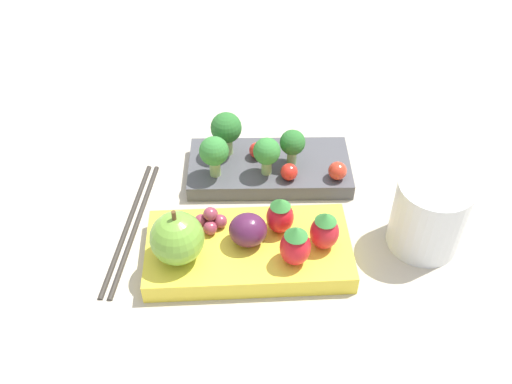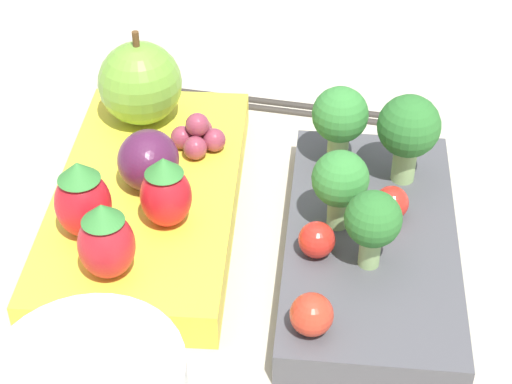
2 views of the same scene
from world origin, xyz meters
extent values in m
plane|color=#BCB29E|center=(0.00, 0.00, 0.00)|extent=(4.00, 4.00, 0.00)
cube|color=#4C4C51|center=(0.01, 0.07, 0.01)|extent=(0.20, 0.10, 0.02)
cube|color=yellow|center=(-0.01, -0.07, 0.01)|extent=(0.23, 0.12, 0.02)
cylinder|color=#93B770|center=(0.04, 0.07, 0.03)|extent=(0.01, 0.01, 0.02)
sphere|color=#2D702D|center=(0.04, 0.07, 0.05)|extent=(0.03, 0.03, 0.03)
cylinder|color=#93B770|center=(-0.06, 0.04, 0.03)|extent=(0.01, 0.01, 0.02)
sphere|color=#388438|center=(-0.06, 0.04, 0.06)|extent=(0.04, 0.04, 0.04)
cylinder|color=#93B770|center=(0.01, 0.05, 0.03)|extent=(0.01, 0.01, 0.02)
sphere|color=#388438|center=(0.01, 0.05, 0.05)|extent=(0.03, 0.03, 0.03)
cylinder|color=#93B770|center=(-0.04, 0.08, 0.03)|extent=(0.01, 0.01, 0.02)
sphere|color=#2D702D|center=(-0.04, 0.08, 0.06)|extent=(0.04, 0.04, 0.04)
sphere|color=red|center=(0.09, 0.04, 0.03)|extent=(0.02, 0.02, 0.02)
sphere|color=red|center=(-0.01, 0.08, 0.03)|extent=(0.02, 0.02, 0.02)
sphere|color=red|center=(0.03, 0.04, 0.03)|extent=(0.02, 0.02, 0.02)
sphere|color=#70A838|center=(-0.08, -0.09, 0.05)|extent=(0.06, 0.06, 0.06)
cylinder|color=brown|center=(-0.08, -0.09, 0.08)|extent=(0.00, 0.00, 0.01)
ellipsoid|color=red|center=(0.02, -0.05, 0.04)|extent=(0.03, 0.03, 0.04)
cone|color=#388438|center=(0.02, -0.05, 0.06)|extent=(0.02, 0.02, 0.01)
ellipsoid|color=red|center=(0.07, -0.07, 0.04)|extent=(0.03, 0.03, 0.04)
cone|color=#388438|center=(0.07, -0.07, 0.07)|extent=(0.02, 0.02, 0.01)
ellipsoid|color=red|center=(0.04, -0.10, 0.04)|extent=(0.03, 0.03, 0.04)
cone|color=#388438|center=(0.04, -0.10, 0.07)|extent=(0.02, 0.02, 0.01)
ellipsoid|color=#511E42|center=(-0.01, -0.07, 0.04)|extent=(0.04, 0.04, 0.04)
sphere|color=#93384C|center=(-0.04, -0.05, 0.03)|extent=(0.02, 0.02, 0.02)
sphere|color=#93384C|center=(-0.05, -0.04, 0.03)|extent=(0.02, 0.02, 0.02)
sphere|color=#93384C|center=(-0.07, -0.05, 0.03)|extent=(0.02, 0.02, 0.02)
sphere|color=#93384C|center=(-0.05, -0.06, 0.03)|extent=(0.02, 0.02, 0.02)
sphere|color=#93384C|center=(-0.05, -0.05, 0.04)|extent=(0.02, 0.02, 0.02)
cylinder|color=silver|center=(0.18, -0.05, 0.04)|extent=(0.08, 0.08, 0.09)
cylinder|color=#332D28|center=(-0.14, -0.03, 0.00)|extent=(0.03, 0.21, 0.01)
cylinder|color=#332D28|center=(-0.15, -0.03, 0.00)|extent=(0.03, 0.21, 0.01)
camera|label=1|loc=(0.00, -0.48, 0.48)|focal=40.00mm
camera|label=2|loc=(0.39, 0.05, 0.35)|focal=60.00mm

